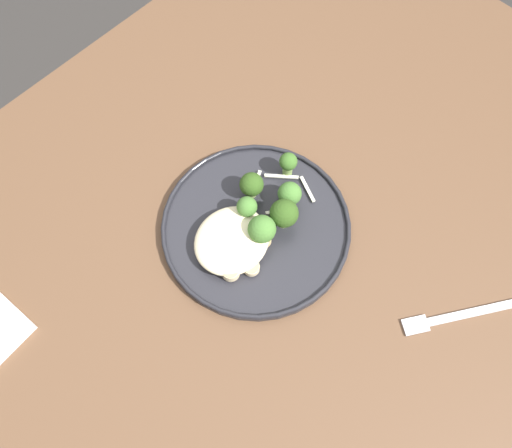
{
  "coord_description": "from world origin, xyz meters",
  "views": [
    {
      "loc": [
        0.21,
        0.21,
        1.51
      ],
      "look_at": [
        -0.03,
        -0.03,
        0.76
      ],
      "focal_mm": 38.3,
      "sensor_mm": 36.0,
      "label": 1
    }
  ],
  "objects_px": {
    "dinner_plate": "(256,227)",
    "broccoli_floret_right_tilted": "(247,207)",
    "broccoli_floret_small_sprig": "(262,229)",
    "broccoli_floret_beside_noodles": "(290,194)",
    "seared_scallop_rear_pale": "(251,268)",
    "seared_scallop_on_noodles": "(240,235)",
    "seared_scallop_large_seared": "(252,227)",
    "seared_scallop_left_edge": "(265,240)",
    "seared_scallop_half_hidden": "(229,270)",
    "dinner_fork": "(460,315)",
    "seared_scallop_tilted_round": "(225,251)",
    "broccoli_floret_near_rim": "(288,163)",
    "broccoli_floret_split_head": "(282,212)",
    "broccoli_floret_center_pile": "(252,185)"
  },
  "relations": [
    {
      "from": "broccoli_floret_right_tilted",
      "to": "dinner_fork",
      "type": "height_order",
      "value": "broccoli_floret_right_tilted"
    },
    {
      "from": "seared_scallop_on_noodles",
      "to": "seared_scallop_tilted_round",
      "type": "bearing_deg",
      "value": 5.54
    },
    {
      "from": "broccoli_floret_right_tilted",
      "to": "broccoli_floret_small_sprig",
      "type": "xyz_separation_m",
      "value": [
        0.01,
        0.04,
        0.0
      ]
    },
    {
      "from": "seared_scallop_rear_pale",
      "to": "dinner_fork",
      "type": "relative_size",
      "value": 0.15
    },
    {
      "from": "seared_scallop_left_edge",
      "to": "broccoli_floret_near_rim",
      "type": "distance_m",
      "value": 0.13
    },
    {
      "from": "seared_scallop_tilted_round",
      "to": "broccoli_floret_near_rim",
      "type": "distance_m",
      "value": 0.17
    },
    {
      "from": "broccoli_floret_split_head",
      "to": "broccoli_floret_right_tilted",
      "type": "bearing_deg",
      "value": -55.27
    },
    {
      "from": "seared_scallop_rear_pale",
      "to": "broccoli_floret_small_sprig",
      "type": "relative_size",
      "value": 0.41
    },
    {
      "from": "broccoli_floret_beside_noodles",
      "to": "dinner_plate",
      "type": "bearing_deg",
      "value": -7.14
    },
    {
      "from": "seared_scallop_rear_pale",
      "to": "dinner_fork",
      "type": "height_order",
      "value": "seared_scallop_rear_pale"
    },
    {
      "from": "broccoli_floret_beside_noodles",
      "to": "seared_scallop_large_seared",
      "type": "bearing_deg",
      "value": -6.7
    },
    {
      "from": "seared_scallop_left_edge",
      "to": "dinner_fork",
      "type": "distance_m",
      "value": 0.3
    },
    {
      "from": "seared_scallop_left_edge",
      "to": "seared_scallop_rear_pale",
      "type": "relative_size",
      "value": 0.94
    },
    {
      "from": "seared_scallop_on_noodles",
      "to": "broccoli_floret_split_head",
      "type": "distance_m",
      "value": 0.07
    },
    {
      "from": "seared_scallop_left_edge",
      "to": "broccoli_floret_beside_noodles",
      "type": "bearing_deg",
      "value": -165.18
    },
    {
      "from": "dinner_plate",
      "to": "seared_scallop_on_noodles",
      "type": "distance_m",
      "value": 0.03
    },
    {
      "from": "seared_scallop_rear_pale",
      "to": "broccoli_floret_near_rim",
      "type": "height_order",
      "value": "broccoli_floret_near_rim"
    },
    {
      "from": "broccoli_floret_small_sprig",
      "to": "dinner_plate",
      "type": "bearing_deg",
      "value": -113.98
    },
    {
      "from": "seared_scallop_rear_pale",
      "to": "seared_scallop_large_seared",
      "type": "height_order",
      "value": "seared_scallop_large_seared"
    },
    {
      "from": "seared_scallop_rear_pale",
      "to": "seared_scallop_on_noodles",
      "type": "height_order",
      "value": "seared_scallop_rear_pale"
    },
    {
      "from": "broccoli_floret_right_tilted",
      "to": "dinner_fork",
      "type": "relative_size",
      "value": 0.32
    },
    {
      "from": "seared_scallop_tilted_round",
      "to": "seared_scallop_half_hidden",
      "type": "bearing_deg",
      "value": 54.19
    },
    {
      "from": "dinner_plate",
      "to": "seared_scallop_half_hidden",
      "type": "distance_m",
      "value": 0.08
    },
    {
      "from": "dinner_plate",
      "to": "broccoli_floret_center_pile",
      "type": "height_order",
      "value": "broccoli_floret_center_pile"
    },
    {
      "from": "seared_scallop_half_hidden",
      "to": "broccoli_floret_near_rim",
      "type": "relative_size",
      "value": 0.53
    },
    {
      "from": "seared_scallop_on_noodles",
      "to": "seared_scallop_large_seared",
      "type": "bearing_deg",
      "value": 168.07
    },
    {
      "from": "seared_scallop_rear_pale",
      "to": "broccoli_floret_split_head",
      "type": "height_order",
      "value": "broccoli_floret_split_head"
    },
    {
      "from": "seared_scallop_left_edge",
      "to": "broccoli_floret_near_rim",
      "type": "xyz_separation_m",
      "value": [
        -0.11,
        -0.06,
        0.02
      ]
    },
    {
      "from": "dinner_plate",
      "to": "seared_scallop_rear_pale",
      "type": "distance_m",
      "value": 0.07
    },
    {
      "from": "broccoli_floret_small_sprig",
      "to": "broccoli_floret_right_tilted",
      "type": "bearing_deg",
      "value": -105.7
    },
    {
      "from": "seared_scallop_tilted_round",
      "to": "broccoli_floret_near_rim",
      "type": "height_order",
      "value": "broccoli_floret_near_rim"
    },
    {
      "from": "dinner_plate",
      "to": "broccoli_floret_right_tilted",
      "type": "distance_m",
      "value": 0.04
    },
    {
      "from": "broccoli_floret_right_tilted",
      "to": "seared_scallop_large_seared",
      "type": "bearing_deg",
      "value": 60.94
    },
    {
      "from": "seared_scallop_on_noodles",
      "to": "broccoli_floret_center_pile",
      "type": "xyz_separation_m",
      "value": [
        -0.07,
        -0.04,
        0.02
      ]
    },
    {
      "from": "seared_scallop_left_edge",
      "to": "seared_scallop_half_hidden",
      "type": "height_order",
      "value": "seared_scallop_half_hidden"
    },
    {
      "from": "dinner_plate",
      "to": "seared_scallop_rear_pale",
      "type": "relative_size",
      "value": 12.07
    },
    {
      "from": "broccoli_floret_right_tilted",
      "to": "broccoli_floret_split_head",
      "type": "distance_m",
      "value": 0.05
    },
    {
      "from": "broccoli_floret_split_head",
      "to": "seared_scallop_left_edge",
      "type": "bearing_deg",
      "value": 8.86
    },
    {
      "from": "dinner_plate",
      "to": "broccoli_floret_small_sprig",
      "type": "xyz_separation_m",
      "value": [
        0.01,
        0.02,
        0.04
      ]
    },
    {
      "from": "seared_scallop_rear_pale",
      "to": "dinner_fork",
      "type": "bearing_deg",
      "value": 121.15
    },
    {
      "from": "seared_scallop_half_hidden",
      "to": "broccoli_floret_right_tilted",
      "type": "distance_m",
      "value": 0.1
    },
    {
      "from": "seared_scallop_large_seared",
      "to": "broccoli_floret_center_pile",
      "type": "bearing_deg",
      "value": -136.05
    },
    {
      "from": "seared_scallop_large_seared",
      "to": "broccoli_floret_beside_noodles",
      "type": "bearing_deg",
      "value": 173.3
    },
    {
      "from": "seared_scallop_rear_pale",
      "to": "broccoli_floret_beside_noodles",
      "type": "xyz_separation_m",
      "value": [
        -0.12,
        -0.04,
        0.02
      ]
    },
    {
      "from": "seared_scallop_rear_pale",
      "to": "seared_scallop_tilted_round",
      "type": "bearing_deg",
      "value": -79.54
    },
    {
      "from": "broccoli_floret_center_pile",
      "to": "broccoli_floret_right_tilted",
      "type": "bearing_deg",
      "value": 34.0
    },
    {
      "from": "seared_scallop_large_seared",
      "to": "broccoli_floret_center_pile",
      "type": "xyz_separation_m",
      "value": [
        -0.04,
        -0.04,
        0.02
      ]
    },
    {
      "from": "seared_scallop_large_seared",
      "to": "seared_scallop_half_hidden",
      "type": "bearing_deg",
      "value": 17.45
    },
    {
      "from": "seared_scallop_rear_pale",
      "to": "seared_scallop_on_noodles",
      "type": "bearing_deg",
      "value": -117.28
    },
    {
      "from": "dinner_plate",
      "to": "broccoli_floret_beside_noodles",
      "type": "bearing_deg",
      "value": 172.86
    }
  ]
}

